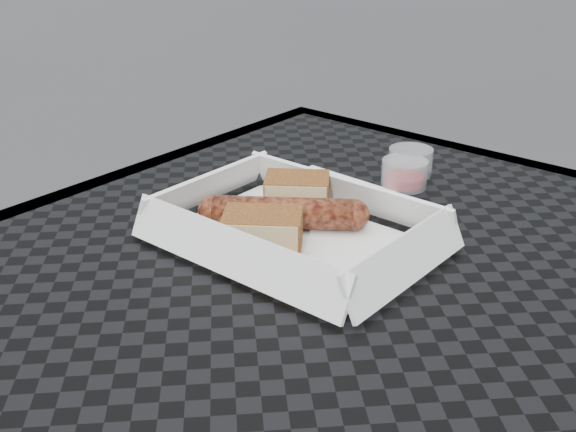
# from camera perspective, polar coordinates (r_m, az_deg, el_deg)

# --- Properties ---
(patio_table) EXTENTS (0.80, 0.80, 0.74)m
(patio_table) POSITION_cam_1_polar(r_m,az_deg,el_deg) (0.62, 6.80, -13.24)
(patio_table) COLOR black
(patio_table) RESTS_ON ground
(food_tray) EXTENTS (0.22, 0.15, 0.00)m
(food_tray) POSITION_cam_1_polar(r_m,az_deg,el_deg) (0.67, 0.55, -1.90)
(food_tray) COLOR white
(food_tray) RESTS_ON patio_table
(bratwurst) EXTENTS (0.14, 0.11, 0.03)m
(bratwurst) POSITION_cam_1_polar(r_m,az_deg,el_deg) (0.68, -0.39, 0.25)
(bratwurst) COLOR brown
(bratwurst) RESTS_ON food_tray
(bread_near) EXTENTS (0.08, 0.07, 0.04)m
(bread_near) POSITION_cam_1_polar(r_m,az_deg,el_deg) (0.71, 0.72, 1.66)
(bread_near) COLOR brown
(bread_near) RESTS_ON food_tray
(bread_far) EXTENTS (0.08, 0.08, 0.04)m
(bread_far) POSITION_cam_1_polar(r_m,az_deg,el_deg) (0.64, -2.02, -1.25)
(bread_far) COLOR brown
(bread_far) RESTS_ON food_tray
(veg_garnish) EXTENTS (0.03, 0.03, 0.00)m
(veg_garnish) POSITION_cam_1_polar(r_m,az_deg,el_deg) (0.60, 0.97, -4.75)
(veg_garnish) COLOR #F2550A
(veg_garnish) RESTS_ON food_tray
(napkin) EXTENTS (0.13, 0.13, 0.00)m
(napkin) POSITION_cam_1_polar(r_m,az_deg,el_deg) (0.77, 2.45, 1.74)
(napkin) COLOR white
(napkin) RESTS_ON patio_table
(condiment_cup_sauce) EXTENTS (0.05, 0.05, 0.03)m
(condiment_cup_sauce) POSITION_cam_1_polar(r_m,az_deg,el_deg) (0.80, 9.18, 3.34)
(condiment_cup_sauce) COLOR maroon
(condiment_cup_sauce) RESTS_ON patio_table
(condiment_cup_empty) EXTENTS (0.05, 0.05, 0.03)m
(condiment_cup_empty) POSITION_cam_1_polar(r_m,az_deg,el_deg) (0.83, 9.65, 4.28)
(condiment_cup_empty) COLOR silver
(condiment_cup_empty) RESTS_ON patio_table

